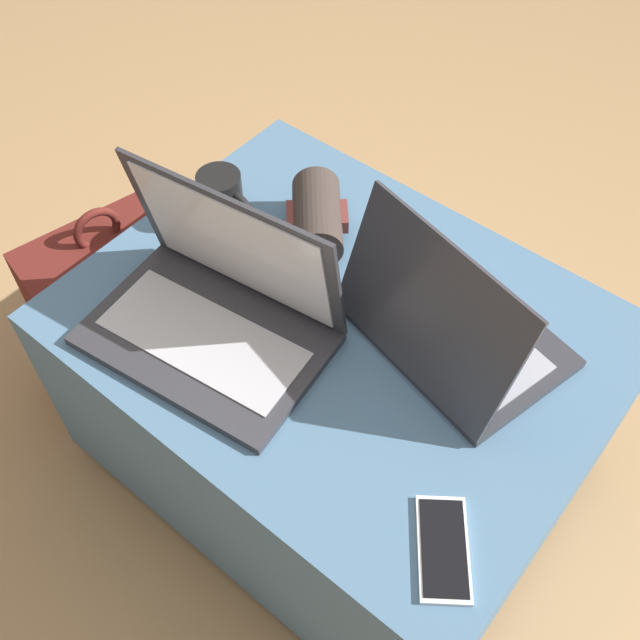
{
  "coord_description": "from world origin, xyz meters",
  "views": [
    {
      "loc": [
        0.45,
        -0.61,
        1.43
      ],
      "look_at": [
        0.01,
        -0.07,
        0.55
      ],
      "focal_mm": 42.0,
      "sensor_mm": 36.0,
      "label": 1
    }
  ],
  "objects_px": {
    "cell_phone": "(443,549)",
    "wrist_brace": "(317,217)",
    "laptop_near": "(216,307)",
    "coffee_mug": "(223,199)",
    "laptop_far": "(448,326)",
    "backpack": "(120,302)"
  },
  "relations": [
    {
      "from": "laptop_near",
      "to": "backpack",
      "type": "relative_size",
      "value": 0.87
    },
    {
      "from": "laptop_far",
      "to": "coffee_mug",
      "type": "distance_m",
      "value": 0.47
    },
    {
      "from": "laptop_near",
      "to": "cell_phone",
      "type": "xyz_separation_m",
      "value": [
        0.49,
        -0.08,
        -0.05
      ]
    },
    {
      "from": "cell_phone",
      "to": "coffee_mug",
      "type": "bearing_deg",
      "value": 120.86
    },
    {
      "from": "coffee_mug",
      "to": "laptop_near",
      "type": "bearing_deg",
      "value": -48.59
    },
    {
      "from": "laptop_far",
      "to": "backpack",
      "type": "bearing_deg",
      "value": 26.33
    },
    {
      "from": "laptop_far",
      "to": "wrist_brace",
      "type": "xyz_separation_m",
      "value": [
        -0.31,
        0.06,
        -0.01
      ]
    },
    {
      "from": "cell_phone",
      "to": "backpack",
      "type": "bearing_deg",
      "value": 134.79
    },
    {
      "from": "coffee_mug",
      "to": "wrist_brace",
      "type": "bearing_deg",
      "value": 26.79
    },
    {
      "from": "cell_phone",
      "to": "wrist_brace",
      "type": "xyz_separation_m",
      "value": [
        -0.5,
        0.35,
        0.04
      ]
    },
    {
      "from": "laptop_far",
      "to": "backpack",
      "type": "distance_m",
      "value": 0.78
    },
    {
      "from": "laptop_near",
      "to": "cell_phone",
      "type": "relative_size",
      "value": 2.59
    },
    {
      "from": "backpack",
      "to": "coffee_mug",
      "type": "bearing_deg",
      "value": 135.85
    },
    {
      "from": "laptop_far",
      "to": "coffee_mug",
      "type": "bearing_deg",
      "value": 15.39
    },
    {
      "from": "laptop_far",
      "to": "cell_phone",
      "type": "distance_m",
      "value": 0.34
    },
    {
      "from": "wrist_brace",
      "to": "coffee_mug",
      "type": "height_order",
      "value": "coffee_mug"
    },
    {
      "from": "laptop_far",
      "to": "cell_phone",
      "type": "xyz_separation_m",
      "value": [
        0.19,
        -0.28,
        -0.05
      ]
    },
    {
      "from": "laptop_far",
      "to": "backpack",
      "type": "height_order",
      "value": "laptop_far"
    },
    {
      "from": "laptop_near",
      "to": "coffee_mug",
      "type": "relative_size",
      "value": 3.42
    },
    {
      "from": "laptop_near",
      "to": "laptop_far",
      "type": "height_order",
      "value": "laptop_near"
    },
    {
      "from": "laptop_near",
      "to": "coffee_mug",
      "type": "distance_m",
      "value": 0.25
    },
    {
      "from": "cell_phone",
      "to": "coffee_mug",
      "type": "distance_m",
      "value": 0.71
    }
  ]
}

